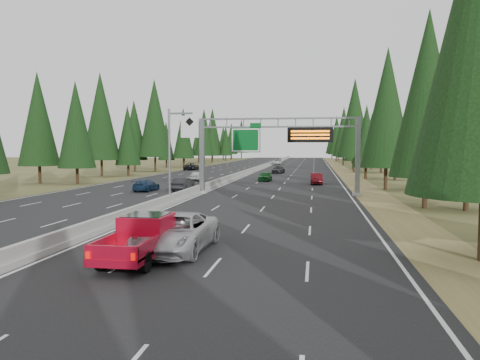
{
  "coord_description": "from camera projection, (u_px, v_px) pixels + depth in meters",
  "views": [
    {
      "loc": [
        11.99,
        -12.57,
        4.87
      ],
      "look_at": [
        6.77,
        20.0,
        2.57
      ],
      "focal_mm": 35.0,
      "sensor_mm": 36.0,
      "label": 1
    }
  ],
  "objects": [
    {
      "name": "road",
      "position": [
        254.0,
        172.0,
        93.42
      ],
      "size": [
        32.0,
        260.0,
        0.08
      ],
      "primitive_type": "cube",
      "color": "black",
      "rests_on": "ground"
    },
    {
      "name": "shoulder_right",
      "position": [
        345.0,
        172.0,
        90.61
      ],
      "size": [
        3.6,
        260.0,
        0.06
      ],
      "primitive_type": "cube",
      "color": "olive",
      "rests_on": "ground"
    },
    {
      "name": "shoulder_left",
      "position": [
        168.0,
        171.0,
        96.22
      ],
      "size": [
        3.6,
        260.0,
        0.06
      ],
      "primitive_type": "cube",
      "color": "#484922",
      "rests_on": "ground"
    },
    {
      "name": "median_barrier",
      "position": [
        254.0,
        170.0,
        93.39
      ],
      "size": [
        0.7,
        260.0,
        0.85
      ],
      "color": "gray",
      "rests_on": "road"
    },
    {
      "name": "sign_gantry",
      "position": [
        284.0,
        144.0,
        47.2
      ],
      "size": [
        16.75,
        0.98,
        7.8
      ],
      "color": "slate",
      "rests_on": "road"
    },
    {
      "name": "hov_sign_pole",
      "position": [
        176.0,
        149.0,
        38.79
      ],
      "size": [
        2.8,
        0.5,
        8.0
      ],
      "color": "slate",
      "rests_on": "road"
    },
    {
      "name": "tree_row_right",
      "position": [
        381.0,
        120.0,
        71.08
      ],
      "size": [
        12.02,
        237.54,
        18.65
      ],
      "color": "black",
      "rests_on": "ground"
    },
    {
      "name": "tree_row_left",
      "position": [
        136.0,
        126.0,
        89.86
      ],
      "size": [
        11.71,
        240.49,
        18.95
      ],
      "color": "black",
      "rests_on": "ground"
    },
    {
      "name": "silver_minivan",
      "position": [
        176.0,
        233.0,
        21.53
      ],
      "size": [
        3.04,
        6.34,
        1.74
      ],
      "primitive_type": "imported",
      "rotation": [
        0.0,
        0.0,
        -0.02
      ],
      "color": "#ACACB1",
      "rests_on": "road"
    },
    {
      "name": "red_pickup",
      "position": [
        143.0,
        235.0,
        20.16
      ],
      "size": [
        2.05,
        5.73,
        1.87
      ],
      "color": "black",
      "rests_on": "road"
    },
    {
      "name": "car_ahead_green",
      "position": [
        265.0,
        176.0,
        66.93
      ],
      "size": [
        1.9,
        4.1,
        1.36
      ],
      "primitive_type": "imported",
      "rotation": [
        0.0,
        0.0,
        -0.08
      ],
      "color": "#13561F",
      "rests_on": "road"
    },
    {
      "name": "car_ahead_dkred",
      "position": [
        316.0,
        179.0,
        61.06
      ],
      "size": [
        1.63,
        4.39,
        1.44
      ],
      "primitive_type": "imported",
      "rotation": [
        0.0,
        0.0,
        0.03
      ],
      "color": "#4C0A0F",
      "rests_on": "road"
    },
    {
      "name": "car_ahead_dkgrey",
      "position": [
        278.0,
        170.0,
        87.08
      ],
      "size": [
        2.39,
        4.91,
        1.38
      ],
      "primitive_type": "imported",
      "rotation": [
        0.0,
        0.0,
        -0.1
      ],
      "color": "black",
      "rests_on": "road"
    },
    {
      "name": "car_ahead_white",
      "position": [
        278.0,
        162.0,
        131.1
      ],
      "size": [
        2.35,
        5.08,
        1.41
      ],
      "primitive_type": "imported",
      "rotation": [
        0.0,
        0.0,
        0.0
      ],
      "color": "silver",
      "rests_on": "road"
    },
    {
      "name": "car_ahead_far",
      "position": [
        278.0,
        161.0,
        135.99
      ],
      "size": [
        2.01,
        4.54,
        1.52
      ],
      "primitive_type": "imported",
      "rotation": [
        0.0,
        0.0,
        -0.05
      ],
      "color": "black",
      "rests_on": "road"
    },
    {
      "name": "car_onc_near",
      "position": [
        183.0,
        184.0,
        52.0
      ],
      "size": [
        1.72,
        4.42,
        1.44
      ],
      "primitive_type": "imported",
      "rotation": [
        0.0,
        0.0,
        3.09
      ],
      "color": "black",
      "rests_on": "road"
    },
    {
      "name": "car_onc_blue",
      "position": [
        146.0,
        185.0,
        51.45
      ],
      "size": [
        1.99,
        4.46,
        1.27
      ],
      "primitive_type": "imported",
      "rotation": [
        0.0,
        0.0,
        3.09
      ],
      "color": "#152D4C",
      "rests_on": "road"
    },
    {
      "name": "car_onc_white",
      "position": [
        197.0,
        176.0,
        67.33
      ],
      "size": [
        1.6,
        3.97,
        1.35
      ],
      "primitive_type": "imported",
      "rotation": [
        0.0,
        0.0,
        3.14
      ],
      "color": "silver",
      "rests_on": "road"
    },
    {
      "name": "car_onc_far",
      "position": [
        191.0,
        166.0,
        99.85
      ],
      "size": [
        2.78,
        5.56,
        1.51
      ],
      "primitive_type": "imported",
      "rotation": [
        0.0,
        0.0,
        3.19
      ],
      "color": "black",
      "rests_on": "road"
    }
  ]
}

